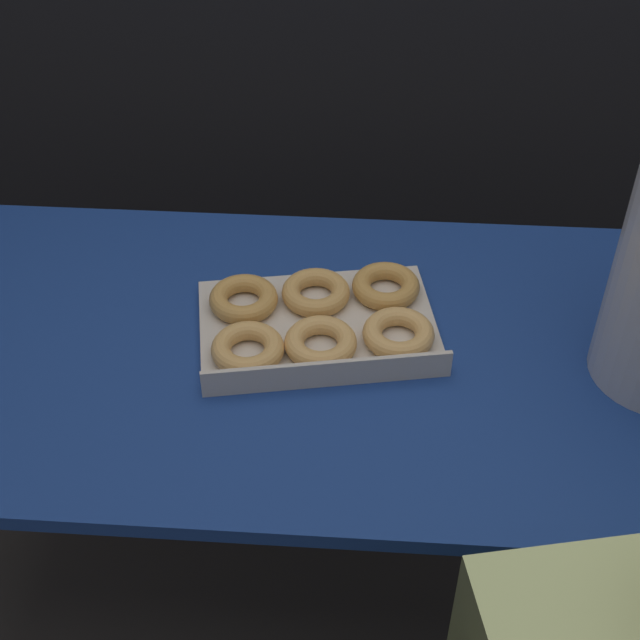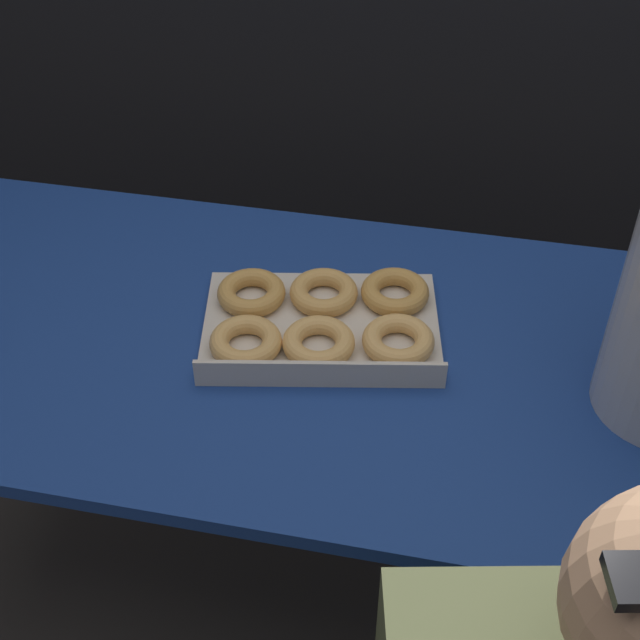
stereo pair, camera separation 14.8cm
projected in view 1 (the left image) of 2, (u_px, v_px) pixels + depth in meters
ground_plane at (321, 587)px, 2.01m from camera, size 12.00×12.00×0.00m
folding_table at (322, 365)px, 1.55m from camera, size 1.59×0.77×0.74m
donut_box at (319, 321)px, 1.53m from camera, size 0.45×0.35×0.05m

